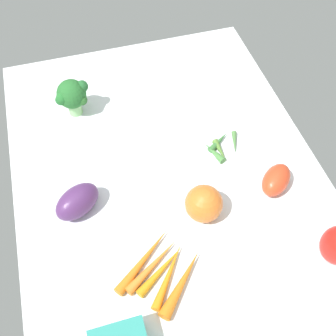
% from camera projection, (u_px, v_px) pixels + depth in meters
% --- Properties ---
extents(tablecloth, '(1.04, 0.76, 0.02)m').
position_uv_depth(tablecloth, '(168.00, 175.00, 1.04)').
color(tablecloth, white).
rests_on(tablecloth, ground).
extents(eggplant, '(0.12, 0.13, 0.07)m').
position_uv_depth(eggplant, '(77.00, 202.00, 0.95)').
color(eggplant, '#552F65').
rests_on(eggplant, tablecloth).
extents(roma_tomato, '(0.11, 0.11, 0.06)m').
position_uv_depth(roma_tomato, '(276.00, 180.00, 0.99)').
color(roma_tomato, '#E14523').
rests_on(roma_tomato, tablecloth).
extents(heirloom_tomato_orange, '(0.09, 0.09, 0.09)m').
position_uv_depth(heirloom_tomato_orange, '(204.00, 204.00, 0.93)').
color(heirloom_tomato_orange, orange).
rests_on(heirloom_tomato_orange, tablecloth).
extents(carrot_bunch, '(0.21, 0.21, 0.03)m').
position_uv_depth(carrot_bunch, '(163.00, 271.00, 0.87)').
color(carrot_bunch, orange).
rests_on(carrot_bunch, tablecloth).
extents(okra_pile, '(0.10, 0.11, 0.02)m').
position_uv_depth(okra_pile, '(220.00, 147.00, 1.07)').
color(okra_pile, '#417F3E').
rests_on(okra_pile, tablecloth).
extents(broccoli_head, '(0.08, 0.09, 0.11)m').
position_uv_depth(broccoli_head, '(72.00, 95.00, 1.10)').
color(broccoli_head, '#95D387').
rests_on(broccoli_head, tablecloth).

